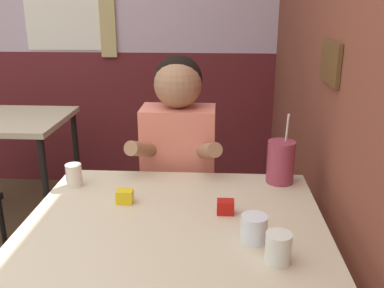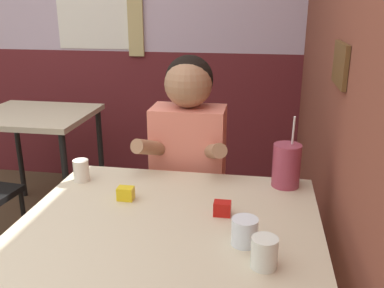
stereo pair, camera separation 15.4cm
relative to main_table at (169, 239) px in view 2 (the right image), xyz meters
The scene contains 11 objects.
brick_wall_right 1.24m from the main_table, 54.62° to the left, with size 0.08×4.43×2.70m.
back_wall 2.35m from the main_table, 110.69° to the left, with size 5.73×0.09×2.70m.
main_table is the anchor object (origin of this frame).
background_table 1.79m from the main_table, 132.87° to the left, with size 0.75×0.66×0.77m.
person_seated 0.62m from the main_table, 93.72° to the left, with size 0.42×0.41×1.26m.
cocktail_pitcher 0.57m from the main_table, 42.97° to the left, with size 0.11×0.11×0.29m.
glass_near_pitcher 0.30m from the main_table, 19.94° to the right, with size 0.08×0.08×0.09m.
glass_center 0.40m from the main_table, 32.68° to the right, with size 0.08×0.08×0.09m.
glass_far_side 0.53m from the main_table, 146.54° to the left, with size 0.06×0.06×0.09m.
condiment_ketchup 0.21m from the main_table, 25.14° to the left, with size 0.06×0.04×0.05m.
condiment_mustard 0.26m from the main_table, 143.85° to the left, with size 0.06×0.04×0.05m.
Camera 2 is at (1.07, -0.91, 1.48)m, focal length 40.00 mm.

